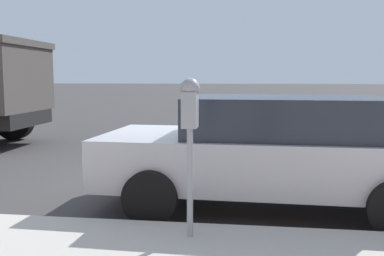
# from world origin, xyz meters

# --- Properties ---
(ground_plane) EXTENTS (220.00, 220.00, 0.00)m
(ground_plane) POSITION_xyz_m (0.00, 0.00, 0.00)
(ground_plane) COLOR #3D3A3A
(parking_meter) EXTENTS (0.21, 0.19, 1.53)m
(parking_meter) POSITION_xyz_m (-2.60, -0.55, 1.32)
(parking_meter) COLOR gray
(parking_meter) RESTS_ON sidewalk
(car_silver) EXTENTS (2.19, 4.34, 1.44)m
(car_silver) POSITION_xyz_m (-0.98, -1.39, 0.77)
(car_silver) COLOR #B7BABF
(car_silver) RESTS_ON ground_plane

